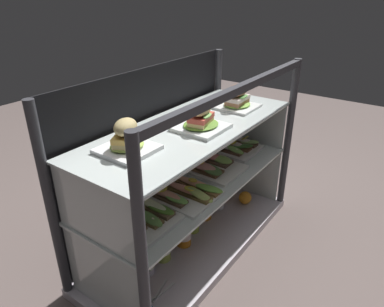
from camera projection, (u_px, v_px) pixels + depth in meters
name	position (u px, v px, depth m)	size (l,w,h in m)	color
ground_plane	(192.00, 245.00, 1.79)	(6.00, 6.00, 0.02)	#635451
case_base_deck	(192.00, 240.00, 1.78)	(1.19, 0.49, 0.04)	#BEB4BE
case_frame	(172.00, 154.00, 1.64)	(1.19, 0.49, 0.87)	#333338
riser_lower_tier	(192.00, 210.00, 1.70)	(1.11, 0.42, 0.33)	silver
shelf_lower_glass	(192.00, 180.00, 1.62)	(1.13, 0.44, 0.01)	silver
riser_upper_tier	(192.00, 155.00, 1.57)	(1.11, 0.42, 0.25)	silver
shelf_upper_glass	(192.00, 127.00, 1.51)	(1.13, 0.44, 0.01)	silver
plated_roll_sandwich_mid_right	(127.00, 140.00, 1.26)	(0.19, 0.19, 0.13)	white
plated_roll_sandwich_center	(201.00, 120.00, 1.46)	(0.20, 0.20, 0.11)	white
plated_roll_sandwich_left_of_center	(237.00, 99.00, 1.71)	(0.19, 0.19, 0.12)	white
open_sandwich_tray_mid_right	(136.00, 214.00, 1.34)	(0.23, 0.31, 0.07)	white
open_sandwich_tray_mid_left	(183.00, 192.00, 1.49)	(0.23, 0.33, 0.05)	white
open_sandwich_tray_near_right_corner	(209.00, 164.00, 1.71)	(0.23, 0.31, 0.06)	white
open_sandwich_tray_right_of_center	(232.00, 146.00, 1.91)	(0.23, 0.31, 0.06)	white
juice_bottle_tucked_behind	(127.00, 279.00, 1.41)	(0.06, 0.06, 0.21)	orange
juice_bottle_back_center	(146.00, 257.00, 1.51)	(0.07, 0.07, 0.22)	white
juice_bottle_back_right	(163.00, 246.00, 1.60)	(0.07, 0.07, 0.19)	#B2CD52
juice_bottle_front_middle	(184.00, 229.00, 1.68)	(0.07, 0.07, 0.23)	orange
juice_bottle_front_left_end	(193.00, 213.00, 1.77)	(0.07, 0.07, 0.26)	#BAD64B
juice_bottle_front_fourth	(206.00, 203.00, 1.87)	(0.07, 0.07, 0.23)	orange
juice_bottle_back_left	(219.00, 193.00, 1.96)	(0.06, 0.06, 0.23)	white
orange_fruit_beside_bottles	(245.00, 198.00, 2.02)	(0.07, 0.07, 0.07)	orange
orange_fruit_near_left_post	(219.00, 193.00, 2.06)	(0.08, 0.08, 0.08)	orange
orange_fruit_rolled_forward	(231.00, 188.00, 2.12)	(0.07, 0.07, 0.07)	orange
kitchen_scissors	(150.00, 304.00, 1.39)	(0.19, 0.07, 0.01)	silver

